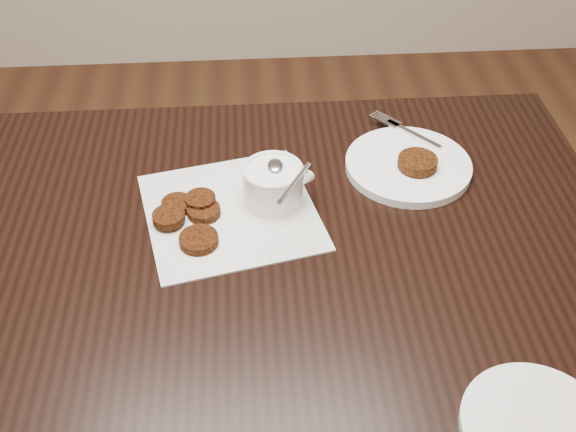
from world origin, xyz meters
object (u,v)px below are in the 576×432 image
Objects in this scene: plate_with_patty at (409,162)px; plate_empty at (538,429)px; napkin at (231,212)px; sauce_ramekin at (273,168)px; table at (230,393)px.

plate_with_patty reaches higher than plate_empty.
napkin is at bearing -162.95° from plate_with_patty.
sauce_ramekin is at bearing -162.96° from plate_with_patty.
sauce_ramekin reaches higher than plate_empty.
sauce_ramekin is at bearing 17.09° from napkin.
plate_with_patty is at bearing 17.05° from napkin.
table is at bearing -150.95° from plate_with_patty.
table is at bearing 138.88° from plate_empty.
table is 7.04× the size of plate_empty.
napkin is at bearing 76.22° from table.
plate_empty reaches higher than table.
napkin reaches higher than table.
napkin is (0.02, 0.09, 0.38)m from table.
table is at bearing -103.78° from napkin.
napkin is 1.22× the size of plate_with_patty.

